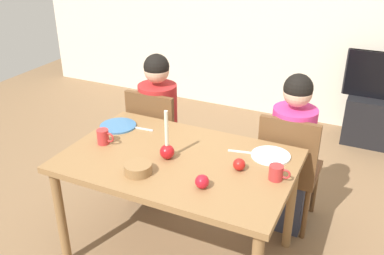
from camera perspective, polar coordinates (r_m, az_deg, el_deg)
name	(u,v)px	position (r m, az deg, el deg)	size (l,w,h in m)	color
ground_plane	(180,253)	(3.04, -1.68, -16.45)	(7.68, 7.68, 0.00)	brown
back_wall	(290,0)	(4.76, 12.98, 16.32)	(6.40, 0.10, 2.60)	beige
dining_table	(178,170)	(2.64, -1.87, -5.70)	(1.40, 0.90, 0.75)	olive
chair_left	(157,136)	(3.39, -4.72, -1.11)	(0.40, 0.40, 0.90)	brown
chair_right	(288,165)	(3.06, 12.83, -4.96)	(0.40, 0.40, 0.90)	brown
person_left_child	(159,128)	(3.39, -4.48, -0.02)	(0.30, 0.30, 1.17)	#33384C
person_right_child	(290,156)	(3.06, 13.08, -3.75)	(0.30, 0.30, 1.17)	#33384C
tv_stand	(378,121)	(4.66, 23.76, 0.79)	(0.64, 0.40, 0.48)	black
candle_centerpiece	(167,149)	(2.56, -3.38, -2.87)	(0.09, 0.09, 0.32)	red
plate_left	(118,126)	(3.02, -9.90, 0.23)	(0.25, 0.25, 0.01)	teal
plate_right	(271,156)	(2.65, 10.52, -3.73)	(0.24, 0.24, 0.01)	silver
mug_left	(104,137)	(2.79, -11.80, -1.23)	(0.12, 0.08, 0.10)	#B72D2D
mug_right	(277,173)	(2.41, 11.31, -5.97)	(0.12, 0.08, 0.09)	#B72D2D
fork_left	(141,129)	(2.96, -6.84, -0.14)	(0.18, 0.01, 0.01)	silver
fork_right	(242,152)	(2.67, 6.79, -3.28)	(0.18, 0.01, 0.01)	silver
bowl_walnuts	(138,169)	(2.45, -7.26, -5.50)	(0.16, 0.16, 0.06)	olive
apple_near_candle	(202,182)	(2.30, 1.36, -7.28)	(0.08, 0.08, 0.08)	red
apple_by_left_plate	(239,164)	(2.47, 6.35, -4.95)	(0.07, 0.07, 0.07)	red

